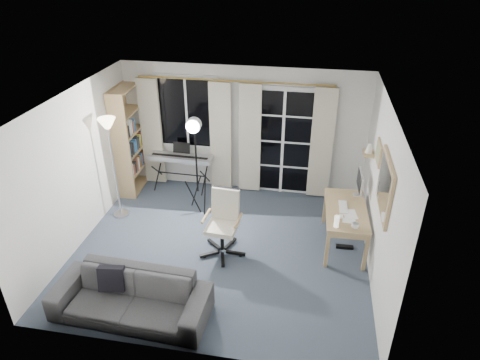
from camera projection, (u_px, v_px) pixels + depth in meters
name	position (u px, v px, depth m)	size (l,w,h in m)	color
floor	(221.00, 249.00, 6.79)	(4.50, 4.00, 0.02)	#3E4A5B
window	(187.00, 112.00, 7.92)	(1.20, 0.08, 1.40)	white
french_door	(283.00, 143.00, 7.87)	(1.32, 0.09, 2.11)	white
curtains	(235.00, 138.00, 7.89)	(3.60, 0.07, 2.13)	gold
bookshelf	(128.00, 142.00, 8.03)	(0.37, 0.96, 2.03)	tan
torchiere_lamp	(109.00, 139.00, 6.92)	(0.36, 0.36, 1.82)	#B2B2B7
keyboard_piano	(181.00, 158.00, 8.10)	(1.23, 0.62, 0.89)	black
studio_light	(194.00, 137.00, 6.98)	(0.34, 0.37, 1.83)	black
office_chair	(224.00, 217.00, 6.48)	(0.70, 0.71, 1.03)	black
desk	(346.00, 213.00, 6.59)	(0.66, 1.26, 0.67)	#A38354
monitor	(360.00, 182.00, 6.79)	(0.16, 0.48, 0.42)	silver
desk_clutter	(342.00, 224.00, 6.44)	(0.38, 0.76, 0.85)	white
mug	(355.00, 225.00, 6.08)	(0.11, 0.09, 0.11)	silver
wall_mirror	(385.00, 186.00, 5.39)	(0.04, 0.94, 0.74)	tan
framed_print	(379.00, 153.00, 6.14)	(0.03, 0.42, 0.32)	tan
wall_shelf	(369.00, 150.00, 6.67)	(0.16, 0.30, 0.18)	tan
sofa	(130.00, 291.00, 5.39)	(2.02, 0.67, 0.78)	#2C2C2E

